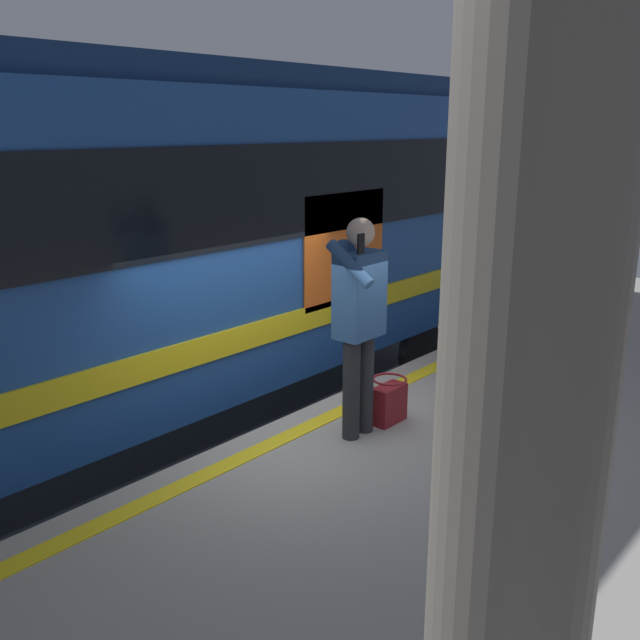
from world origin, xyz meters
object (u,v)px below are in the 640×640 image
(train_carriage, at_px, (63,237))
(handbag, at_px, (389,402))
(station_column, at_px, (530,332))
(passenger, at_px, (359,311))

(train_carriage, xyz_separation_m, handbag, (-1.18, 2.94, -1.24))
(handbag, bearing_deg, station_column, 39.53)
(handbag, bearing_deg, train_carriage, -68.12)
(train_carriage, height_order, handbag, train_carriage)
(passenger, distance_m, handbag, 0.93)
(passenger, relative_size, station_column, 0.45)
(station_column, bearing_deg, handbag, -140.47)
(handbag, height_order, station_column, station_column)
(passenger, xyz_separation_m, handbag, (-0.36, 0.06, -0.86))
(train_carriage, relative_size, handbag, 34.21)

